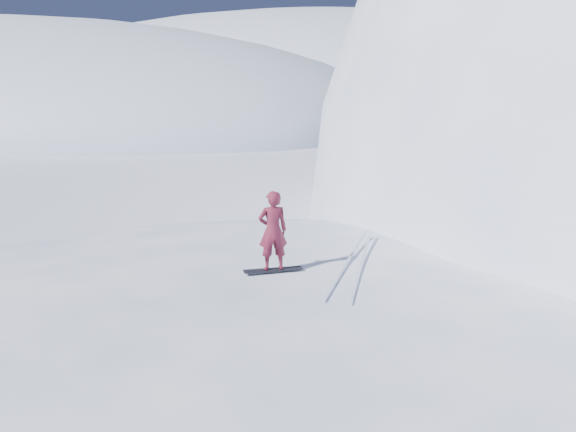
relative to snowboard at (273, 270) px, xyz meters
The scene contains 6 objects.
near_ridge 4.60m from the snowboard, 13.07° to the right, with size 36.00×28.00×4.80m, color white.
far_ridge_c 112.47m from the snowboard, 109.31° to the left, with size 140.00×90.00×36.00m, color white.
wind_bumps 3.74m from the snowboard, 38.06° to the right, with size 16.00×14.40×1.00m.
snowboard is the anchor object (origin of this frame).
snowboarder 0.96m from the snowboard, ahead, with size 0.69×0.45×1.89m, color maroon.
board_tracks 2.16m from the snowboard, 40.66° to the left, with size 1.24×5.97×0.04m.
Camera 1 is at (2.66, -9.53, 7.04)m, focal length 40.00 mm.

